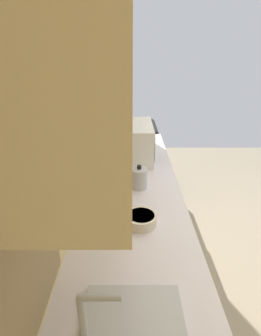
# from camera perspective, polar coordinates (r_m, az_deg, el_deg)

# --- Properties ---
(ground_plane) EXTENTS (6.07, 6.07, 0.00)m
(ground_plane) POSITION_cam_1_polar(r_m,az_deg,el_deg) (2.65, 27.00, -19.40)
(ground_plane) COLOR gray
(wall_back) EXTENTS (3.91, 0.12, 2.78)m
(wall_back) POSITION_cam_1_polar(r_m,az_deg,el_deg) (1.72, -12.45, 12.67)
(wall_back) COLOR #E5CA82
(wall_back) RESTS_ON ground_plane
(counter_run) EXTENTS (2.98, 0.65, 0.89)m
(counter_run) POSITION_cam_1_polar(r_m,az_deg,el_deg) (1.79, 0.31, -21.19)
(counter_run) COLOR beige
(counter_run) RESTS_ON ground_plane
(upper_cabinets) EXTENTS (1.90, 0.30, 0.61)m
(upper_cabinets) POSITION_cam_1_polar(r_m,az_deg,el_deg) (1.25, -7.68, 26.12)
(upper_cabinets) COLOR beige
(window_back_wall) EXTENTS (0.58, 0.02, 0.57)m
(window_back_wall) POSITION_cam_1_polar(r_m,az_deg,el_deg) (0.75, -24.39, -19.38)
(window_back_wall) COLOR #997A4C
(oven_range) EXTENTS (0.62, 0.63, 1.07)m
(oven_range) POSITION_cam_1_polar(r_m,az_deg,el_deg) (3.29, 0.10, 2.11)
(oven_range) COLOR black
(oven_range) RESTS_ON ground_plane
(microwave) EXTENTS (0.51, 0.39, 0.30)m
(microwave) POSITION_cam_1_polar(r_m,az_deg,el_deg) (2.15, -0.26, 5.96)
(microwave) COLOR white
(microwave) RESTS_ON counter_run
(bowl) EXTENTS (0.17, 0.17, 0.05)m
(bowl) POSITION_cam_1_polar(r_m,az_deg,el_deg) (1.39, 2.42, -11.23)
(bowl) COLOR silver
(bowl) RESTS_ON counter_run
(kettle) EXTENTS (0.15, 0.11, 0.16)m
(kettle) POSITION_cam_1_polar(r_m,az_deg,el_deg) (1.71, 1.92, -2.24)
(kettle) COLOR #B7BABF
(kettle) RESTS_ON counter_run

